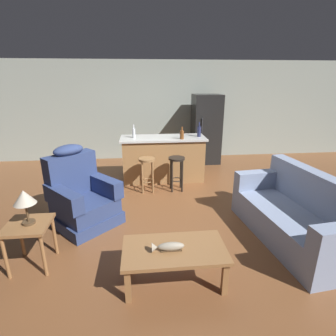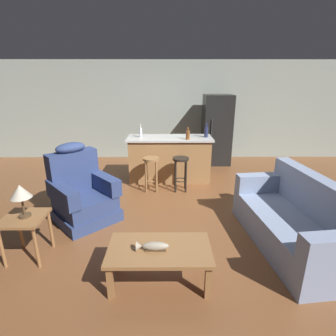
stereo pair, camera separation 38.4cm
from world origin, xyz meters
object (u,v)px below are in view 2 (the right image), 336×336
Objects in this scene: bottle_wine_dark at (141,132)px; bar_stool_left at (151,168)px; recliner_near_lamp at (82,194)px; bar_stool_right at (181,168)px; end_table at (25,224)px; kitchen_island at (170,158)px; coffee_table at (159,253)px; refrigerator at (217,130)px; couch at (295,222)px; bottle_short_amber at (206,132)px; fish_figurine at (152,246)px; bottle_tall_green at (188,135)px; table_lamp at (20,193)px.

bar_stool_left is at bearing -68.38° from bottle_wine_dark.
recliner_near_lamp reaches higher than bar_stool_right.
end_table is at bearing -113.39° from bottle_wine_dark.
kitchen_island reaches higher than bar_stool_right.
coffee_table is 3.89× the size of bottle_wine_dark.
refrigerator reaches higher than end_table.
couch is 2.69m from bottle_short_amber.
fish_figurine is at bearing -159.29° from coffee_table.
bottle_wine_dark is at bearing 97.19° from fish_figurine.
bottle_wine_dark is (-0.82, 0.63, 0.59)m from bar_stool_right.
fish_figurine is at bearing -93.96° from kitchen_island.
couch is 1.10× the size of kitchen_island.
end_table is 3.23m from kitchen_island.
bottle_tall_green is (0.58, 2.92, 0.58)m from fish_figurine.
bottle_short_amber reaches higher than bar_stool_right.
coffee_table is 0.13m from fish_figurine.
kitchen_island is (-1.62, 2.46, 0.14)m from couch.
end_table is at bearing -124.38° from bar_stool_left.
refrigerator is at bearing 95.12° from recliner_near_lamp.
bottle_tall_green is at bearing 87.26° from recliner_near_lamp.
refrigerator is at bearing 71.66° from fish_figurine.
recliner_near_lamp is 1.76× the size of bar_stool_left.
couch is 2.32m from bar_stool_right.
kitchen_island is 0.84m from bottle_wine_dark.
recliner_near_lamp is 0.67× the size of kitchen_island.
couch is at bearing 20.46° from coffee_table.
couch is at bearing -56.65° from kitchen_island.
refrigerator is 5.66× the size of bottle_short_amber.
end_table is 0.82× the size of bar_stool_right.
refrigerator reaches higher than bottle_wine_dark.
end_table is 0.41m from table_lamp.
bottle_short_amber is 1.38m from bottle_wine_dark.
fish_figurine is (-0.07, -0.03, 0.10)m from coffee_table.
fish_figurine is at bearing -108.34° from refrigerator.
table_lamp is 1.63× the size of bottle_tall_green.
recliner_near_lamp is 3.86× the size of bottle_short_amber.
coffee_table is 4.36× the size of bottle_tall_green.
table_lamp is 0.23× the size of refrigerator.
fish_figurine is at bearing -107.49° from bottle_short_amber.
recliner_near_lamp is 1.13m from table_lamp.
fish_figurine is at bearing -16.25° from end_table.
end_table is 3.32m from bottle_tall_green.
recliner_near_lamp is 1.04m from end_table.
table_lamp is (0.02, 0.00, 0.41)m from end_table.
coffee_table is at bearing -14.91° from table_lamp.
bottle_short_amber is at bearing -77.03° from couch.
kitchen_island is 2.65× the size of bar_stool_right.
bottle_tall_green is at bearing -12.99° from bottle_wine_dark.
bottle_tall_green reaches higher than kitchen_island.
coffee_table is 1.96× the size of end_table.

